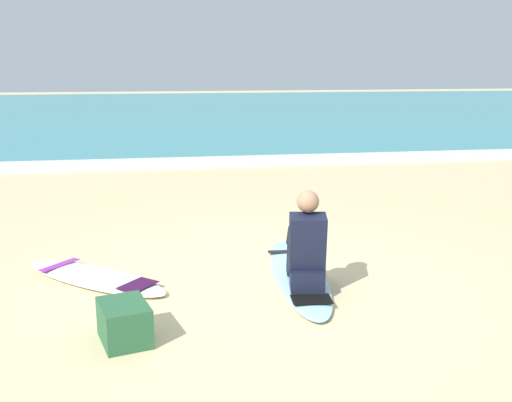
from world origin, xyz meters
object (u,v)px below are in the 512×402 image
surfboard_main (298,275)px  surfer_seated (307,249)px  beach_bag (124,322)px  surfboard_spare_near (95,277)px

surfboard_main → surfer_seated: 0.56m
surfer_seated → beach_bag: size_ratio=1.97×
surfer_seated → surfboard_spare_near: bearing=162.5°
beach_bag → surfer_seated: bearing=25.2°
surfboard_spare_near → beach_bag: size_ratio=3.64×
surfer_seated → surfboard_main: bearing=87.7°
surfboard_main → surfboard_spare_near: (-2.07, 0.26, 0.00)m
surfboard_main → surfer_seated: (-0.02, -0.39, 0.40)m
surfer_seated → surfboard_spare_near: (-2.06, 0.65, -0.40)m
surfboard_spare_near → beach_bag: 1.49m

